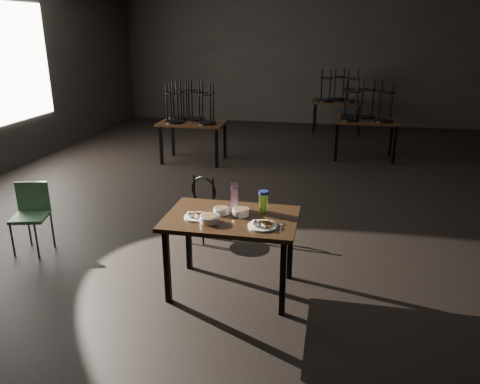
% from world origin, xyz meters
% --- Properties ---
extents(room, '(12.00, 12.04, 3.22)m').
position_xyz_m(room, '(-0.06, 0.01, 2.33)').
color(room, black).
rests_on(room, ground).
extents(main_table, '(1.20, 0.80, 0.75)m').
position_xyz_m(main_table, '(-0.32, -2.49, 0.67)').
color(main_table, black).
rests_on(main_table, ground).
extents(plate_left, '(0.23, 0.23, 0.07)m').
position_xyz_m(plate_left, '(-0.62, -2.57, 0.77)').
color(plate_left, white).
rests_on(plate_left, main_table).
extents(plate_right, '(0.25, 0.25, 0.08)m').
position_xyz_m(plate_right, '(-0.01, -2.66, 0.77)').
color(plate_right, white).
rests_on(plate_right, main_table).
extents(bowl_near, '(0.14, 0.14, 0.06)m').
position_xyz_m(bowl_near, '(-0.42, -2.43, 0.78)').
color(bowl_near, white).
rests_on(bowl_near, main_table).
extents(bowl_far, '(0.15, 0.15, 0.06)m').
position_xyz_m(bowl_far, '(-0.24, -2.44, 0.78)').
color(bowl_far, white).
rests_on(bowl_far, main_table).
extents(bowl_big, '(0.17, 0.17, 0.06)m').
position_xyz_m(bowl_big, '(-0.48, -2.65, 0.78)').
color(bowl_big, white).
rests_on(bowl_big, main_table).
extents(juice_carton, '(0.07, 0.07, 0.26)m').
position_xyz_m(juice_carton, '(-0.33, -2.28, 0.87)').
color(juice_carton, '#81176A').
rests_on(juice_carton, main_table).
extents(water_bottle, '(0.12, 0.12, 0.20)m').
position_xyz_m(water_bottle, '(-0.05, -2.31, 0.85)').
color(water_bottle, '#9FE844').
rests_on(water_bottle, main_table).
extents(spoon, '(0.04, 0.18, 0.01)m').
position_xyz_m(spoon, '(0.16, -2.59, 0.75)').
color(spoon, silver).
rests_on(spoon, main_table).
extents(bentwood_chair, '(0.39, 0.39, 0.75)m').
position_xyz_m(bentwood_chair, '(-0.93, -1.44, 0.44)').
color(bentwood_chair, black).
rests_on(bentwood_chair, ground).
extents(school_chair, '(0.43, 0.43, 0.77)m').
position_xyz_m(school_chair, '(-2.67, -2.08, 0.46)').
color(school_chair, '#76B784').
rests_on(school_chair, ground).
extents(bg_table_left, '(1.20, 0.80, 1.48)m').
position_xyz_m(bg_table_left, '(-2.02, 1.83, 0.80)').
color(bg_table_left, black).
rests_on(bg_table_left, ground).
extents(bg_table_right, '(1.20, 0.80, 1.48)m').
position_xyz_m(bg_table_right, '(1.10, 2.69, 0.80)').
color(bg_table_right, black).
rests_on(bg_table_right, ground).
extents(bg_table_far, '(1.20, 0.80, 1.48)m').
position_xyz_m(bg_table_far, '(0.60, 4.99, 0.78)').
color(bg_table_far, black).
rests_on(bg_table_far, ground).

